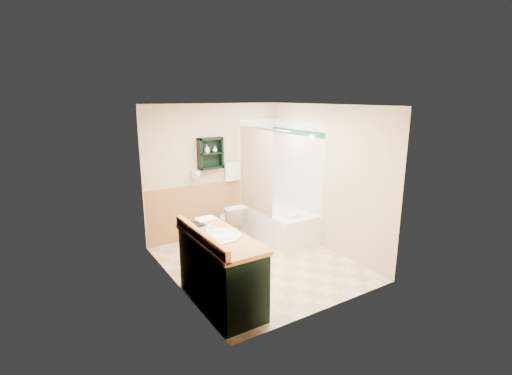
% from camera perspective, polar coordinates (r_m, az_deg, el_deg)
% --- Properties ---
extents(floor, '(3.00, 3.00, 0.00)m').
position_cam_1_polar(floor, '(5.86, 0.37, -11.59)').
color(floor, beige).
rests_on(floor, ground).
extents(back_wall, '(2.60, 0.04, 2.40)m').
position_cam_1_polar(back_wall, '(6.75, -6.57, 2.51)').
color(back_wall, beige).
rests_on(back_wall, ground).
extents(left_wall, '(0.04, 3.00, 2.40)m').
position_cam_1_polar(left_wall, '(4.90, -12.74, -2.14)').
color(left_wall, beige).
rests_on(left_wall, ground).
extents(right_wall, '(0.04, 3.00, 2.40)m').
position_cam_1_polar(right_wall, '(6.25, 10.65, 1.43)').
color(right_wall, beige).
rests_on(right_wall, ground).
extents(ceiling, '(2.60, 3.00, 0.04)m').
position_cam_1_polar(ceiling, '(5.29, 0.42, 12.78)').
color(ceiling, white).
rests_on(ceiling, back_wall).
extents(wainscot_left, '(2.98, 2.98, 1.00)m').
position_cam_1_polar(wainscot_left, '(5.14, -11.95, -9.60)').
color(wainscot_left, tan).
rests_on(wainscot_left, left_wall).
extents(wainscot_back, '(2.58, 2.58, 1.00)m').
position_cam_1_polar(wainscot_back, '(6.90, -6.29, -3.24)').
color(wainscot_back, tan).
rests_on(wainscot_back, back_wall).
extents(mirror_frame, '(1.30, 1.30, 1.00)m').
position_cam_1_polar(mirror_frame, '(4.34, -9.87, 0.04)').
color(mirror_frame, olive).
rests_on(mirror_frame, left_wall).
extents(mirror_glass, '(1.20, 1.20, 0.90)m').
position_cam_1_polar(mirror_glass, '(4.34, -9.81, 0.04)').
color(mirror_glass, white).
rests_on(mirror_glass, left_wall).
extents(tile_right, '(1.50, 1.50, 2.10)m').
position_cam_1_polar(tile_right, '(6.81, 6.08, 1.33)').
color(tile_right, white).
rests_on(tile_right, right_wall).
extents(tile_back, '(0.95, 0.95, 2.10)m').
position_cam_1_polar(tile_back, '(7.24, 0.94, 2.16)').
color(tile_back, white).
rests_on(tile_back, back_wall).
extents(tile_accent, '(1.50, 1.50, 0.10)m').
position_cam_1_polar(tile_accent, '(6.67, 6.20, 8.46)').
color(tile_accent, '#164E2E').
rests_on(tile_accent, right_wall).
extents(wall_shelf, '(0.45, 0.15, 0.55)m').
position_cam_1_polar(wall_shelf, '(6.55, -7.01, 5.25)').
color(wall_shelf, black).
rests_on(wall_shelf, back_wall).
extents(hair_dryer, '(0.10, 0.24, 0.18)m').
position_cam_1_polar(hair_dryer, '(6.51, -9.40, 1.99)').
color(hair_dryer, silver).
rests_on(hair_dryer, back_wall).
extents(towel_bar, '(0.40, 0.06, 0.40)m').
position_cam_1_polar(towel_bar, '(6.82, -3.70, 3.97)').
color(towel_bar, white).
rests_on(towel_bar, back_wall).
extents(curtain_rod, '(0.03, 1.60, 0.03)m').
position_cam_1_polar(curtain_rod, '(6.23, 0.80, 9.08)').
color(curtain_rod, silver).
rests_on(curtain_rod, back_wall).
extents(shower_curtain, '(1.05, 1.05, 1.70)m').
position_cam_1_polar(shower_curtain, '(6.50, -0.06, 1.71)').
color(shower_curtain, beige).
rests_on(shower_curtain, curtain_rod).
extents(vanity, '(0.59, 1.40, 0.89)m').
position_cam_1_polar(vanity, '(4.68, -5.44, -12.55)').
color(vanity, black).
rests_on(vanity, ground).
extents(bathtub, '(0.79, 1.50, 0.53)m').
position_cam_1_polar(bathtub, '(6.83, 3.45, -5.43)').
color(bathtub, white).
rests_on(bathtub, ground).
extents(toilet, '(0.45, 0.73, 0.68)m').
position_cam_1_polar(toilet, '(6.67, -3.97, -5.23)').
color(toilet, white).
rests_on(toilet, ground).
extents(counter_towel, '(0.26, 0.20, 0.04)m').
position_cam_1_polar(counter_towel, '(5.05, -7.66, -4.91)').
color(counter_towel, white).
rests_on(counter_towel, vanity).
extents(vanity_book, '(0.17, 0.03, 0.22)m').
position_cam_1_polar(vanity_book, '(4.85, -10.13, -4.66)').
color(vanity_book, black).
rests_on(vanity_book, vanity).
extents(tub_towel, '(0.21, 0.18, 0.07)m').
position_cam_1_polar(tub_towel, '(6.27, 5.54, -4.38)').
color(tub_towel, white).
rests_on(tub_towel, bathtub).
extents(soap_bottle_a, '(0.08, 0.14, 0.06)m').
position_cam_1_polar(soap_bottle_a, '(6.51, -7.56, 5.59)').
color(soap_bottle_a, white).
rests_on(soap_bottle_a, wall_shelf).
extents(soap_bottle_b, '(0.09, 0.11, 0.08)m').
position_cam_1_polar(soap_bottle_b, '(6.57, -6.34, 5.78)').
color(soap_bottle_b, white).
rests_on(soap_bottle_b, wall_shelf).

